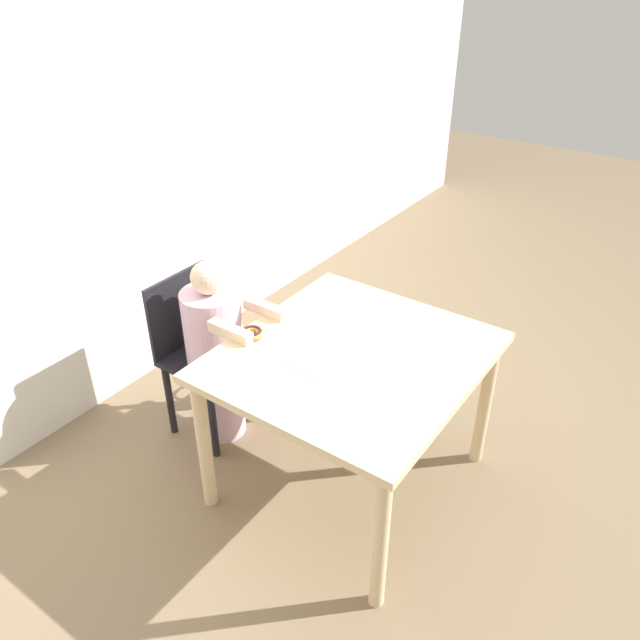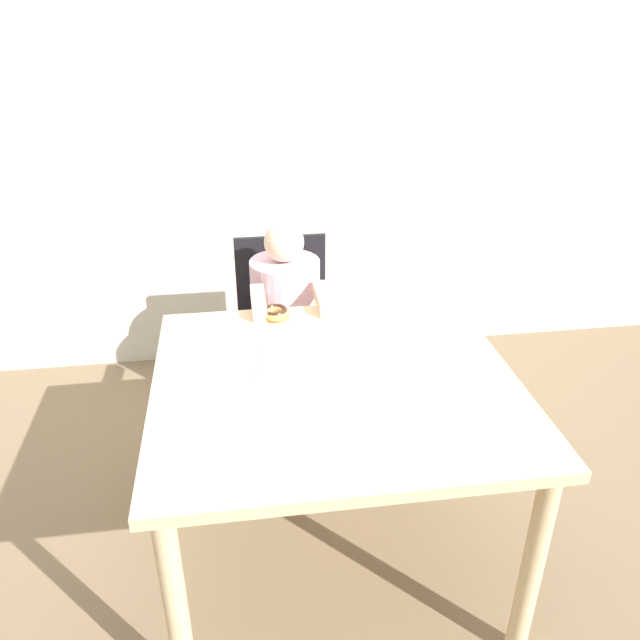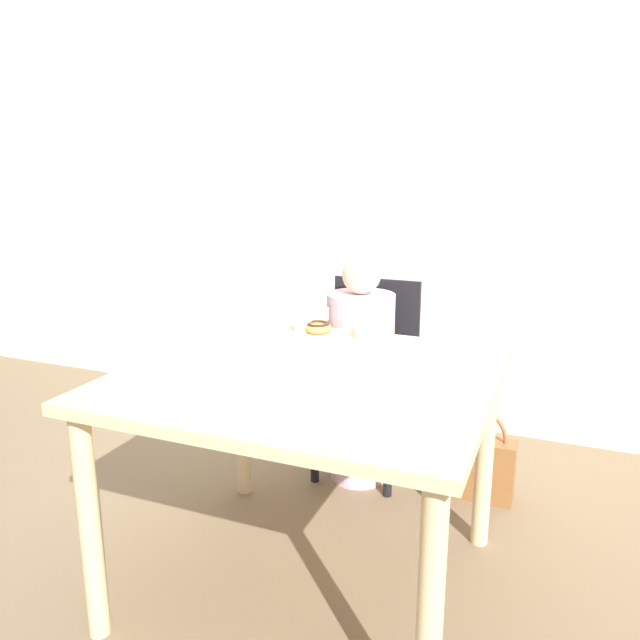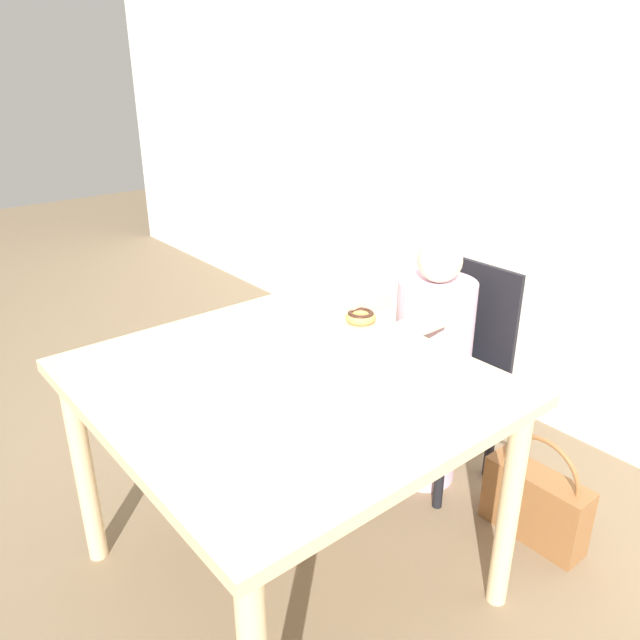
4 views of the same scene
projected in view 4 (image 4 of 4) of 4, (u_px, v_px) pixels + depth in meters
ground_plane at (289, 576)px, 1.99m from camera, size 12.00×12.00×0.00m
wall_back at (591, 136)px, 2.34m from camera, size 8.00×0.05×2.50m
dining_table at (285, 406)px, 1.74m from camera, size 1.07×0.99×0.72m
chair at (449, 367)px, 2.36m from camera, size 0.39×0.36×0.84m
child_figure at (431, 368)px, 2.28m from camera, size 0.29×0.48×0.97m
donut at (361, 316)px, 2.05m from camera, size 0.10×0.10×0.04m
napkin at (283, 352)px, 1.84m from camera, size 0.24×0.24×0.00m
handbag at (536, 502)px, 2.11m from camera, size 0.36×0.12×0.39m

